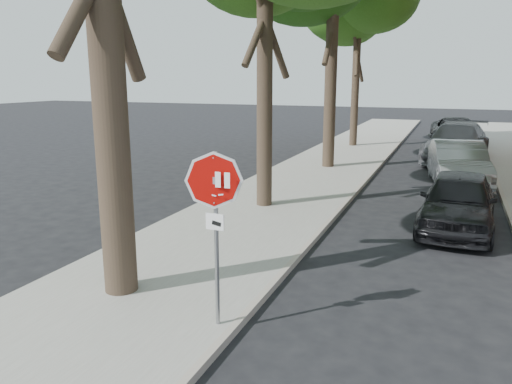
# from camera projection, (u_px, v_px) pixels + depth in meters

# --- Properties ---
(ground) EXTENTS (120.00, 120.00, 0.00)m
(ground) POSITION_uv_depth(u_px,v_px,m) (262.00, 340.00, 7.25)
(ground) COLOR black
(ground) RESTS_ON ground
(sidewalk_left) EXTENTS (4.00, 55.00, 0.12)m
(sidewalk_left) POSITION_uv_depth(u_px,v_px,m) (313.00, 176.00, 19.01)
(sidewalk_left) COLOR gray
(sidewalk_left) RESTS_ON ground
(curb_left) EXTENTS (0.12, 55.00, 0.13)m
(curb_left) POSITION_uv_depth(u_px,v_px,m) (367.00, 180.00, 18.27)
(curb_left) COLOR #9E9384
(curb_left) RESTS_ON ground
(curb_right) EXTENTS (0.12, 55.00, 0.13)m
(curb_right) POSITION_uv_depth(u_px,v_px,m) (500.00, 189.00, 16.69)
(curb_right) COLOR #9E9384
(curb_right) RESTS_ON ground
(stop_sign) EXTENTS (0.76, 0.34, 2.61)m
(stop_sign) POSITION_uv_depth(u_px,v_px,m) (215.00, 206.00, 7.04)
(stop_sign) COLOR gray
(stop_sign) RESTS_ON sidewalk_left
(tree_far) EXTENTS (5.29, 4.91, 9.33)m
(tree_far) POSITION_uv_depth(u_px,v_px,m) (359.00, 8.00, 25.74)
(tree_far) COLOR black
(tree_far) RESTS_ON sidewalk_left
(car_a) EXTENTS (1.94, 4.35, 1.45)m
(car_a) POSITION_uv_depth(u_px,v_px,m) (458.00, 201.00, 12.37)
(car_a) COLOR black
(car_a) RESTS_ON ground
(car_b) EXTENTS (2.27, 4.90, 1.55)m
(car_b) POSITION_uv_depth(u_px,v_px,m) (458.00, 164.00, 17.38)
(car_b) COLOR #919498
(car_b) RESTS_ON ground
(car_c) EXTENTS (3.16, 6.20, 1.72)m
(car_c) POSITION_uv_depth(u_px,v_px,m) (457.00, 142.00, 22.49)
(car_c) COLOR #535459
(car_c) RESTS_ON ground
(car_d) EXTENTS (2.96, 5.69, 1.53)m
(car_d) POSITION_uv_depth(u_px,v_px,m) (456.00, 131.00, 27.99)
(car_d) COLOR black
(car_d) RESTS_ON ground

